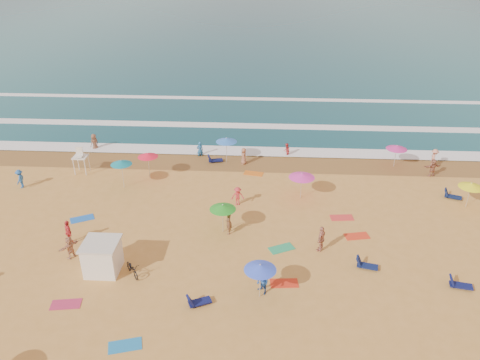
{
  "coord_description": "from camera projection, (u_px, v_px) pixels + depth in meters",
  "views": [
    {
      "loc": [
        4.87,
        -27.21,
        18.62
      ],
      "look_at": [
        2.97,
        6.0,
        1.5
      ],
      "focal_mm": 35.0,
      "sensor_mm": 36.0,
      "label": 1
    }
  ],
  "objects": [
    {
      "name": "ground",
      "position": [
        193.0,
        237.0,
        32.92
      ],
      "size": [
        220.0,
        220.0,
        0.0
      ],
      "primitive_type": "plane",
      "color": "gold",
      "rests_on": "ground"
    },
    {
      "name": "ocean",
      "position": [
        246.0,
        31.0,
        107.49
      ],
      "size": [
        220.0,
        140.0,
        0.18
      ],
      "primitive_type": "cube",
      "color": "#0C4756",
      "rests_on": "ground"
    },
    {
      "name": "wet_sand",
      "position": [
        212.0,
        162.0,
        44.01
      ],
      "size": [
        220.0,
        220.0,
        0.0
      ],
      "primitive_type": "plane",
      "color": "olive",
      "rests_on": "ground"
    },
    {
      "name": "surf_foam",
      "position": [
        221.0,
        127.0,
        51.8
      ],
      "size": [
        200.0,
        18.7,
        0.05
      ],
      "color": "white",
      "rests_on": "ground"
    },
    {
      "name": "cabana",
      "position": [
        103.0,
        258.0,
        29.1
      ],
      "size": [
        2.0,
        2.0,
        2.0
      ],
      "primitive_type": "cube",
      "color": "white",
      "rests_on": "ground"
    },
    {
      "name": "cabana_roof",
      "position": [
        100.0,
        243.0,
        28.62
      ],
      "size": [
        2.2,
        2.2,
        0.12
      ],
      "primitive_type": "cube",
      "color": "silver",
      "rests_on": "cabana"
    },
    {
      "name": "bicycle",
      "position": [
        132.0,
        269.0,
        28.99
      ],
      "size": [
        1.53,
        1.76,
        0.91
      ],
      "primitive_type": "imported",
      "rotation": [
        0.0,
        0.0,
        0.64
      ],
      "color": "black",
      "rests_on": "ground"
    },
    {
      "name": "lifeguard_stand",
      "position": [
        81.0,
        162.0,
        41.52
      ],
      "size": [
        1.2,
        1.2,
        2.1
      ],
      "primitive_type": null,
      "color": "white",
      "rests_on": "ground"
    },
    {
      "name": "beach_umbrellas",
      "position": [
        234.0,
        212.0,
        31.89
      ],
      "size": [
        56.44,
        29.79,
        0.75
      ],
      "color": "green",
      "rests_on": "ground"
    },
    {
      "name": "loungers",
      "position": [
        257.0,
        260.0,
        30.2
      ],
      "size": [
        53.92,
        28.29,
        0.34
      ],
      "color": "#0D1845",
      "rests_on": "ground"
    },
    {
      "name": "towels",
      "position": [
        191.0,
        261.0,
        30.35
      ],
      "size": [
        27.57,
        26.12,
        0.03
      ],
      "color": "#E21C5C",
      "rests_on": "ground"
    },
    {
      "name": "beachgoers",
      "position": [
        206.0,
        194.0,
        36.85
      ],
      "size": [
        44.49,
        22.65,
        2.12
      ],
      "color": "#AD6D4F",
      "rests_on": "ground"
    }
  ]
}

